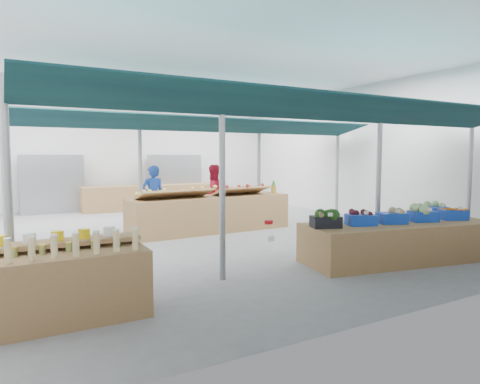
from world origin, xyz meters
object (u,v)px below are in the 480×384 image
(vendor_right, at_px, (213,194))
(vendor_left, at_px, (153,197))
(bottle_shelf, at_px, (67,283))
(veg_counter, at_px, (400,242))
(fruit_counter, at_px, (211,214))

(vendor_right, bearing_deg, vendor_left, -2.21)
(bottle_shelf, bearing_deg, vendor_right, 51.03)
(vendor_left, distance_m, vendor_right, 1.80)
(veg_counter, xyz_separation_m, vendor_left, (-2.99, 5.70, 0.50))
(veg_counter, relative_size, vendor_left, 2.16)
(bottle_shelf, relative_size, fruit_counter, 0.44)
(bottle_shelf, xyz_separation_m, fruit_counter, (4.15, 4.61, 0.01))
(bottle_shelf, height_order, vendor_left, vendor_left)
(fruit_counter, height_order, vendor_left, vendor_left)
(veg_counter, relative_size, vendor_right, 2.16)
(vendor_left, bearing_deg, veg_counter, 115.43)
(vendor_left, bearing_deg, fruit_counter, 135.28)
(bottle_shelf, relative_size, vendor_left, 1.09)
(veg_counter, relative_size, fruit_counter, 0.86)
(vendor_right, bearing_deg, fruit_counter, 59.18)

